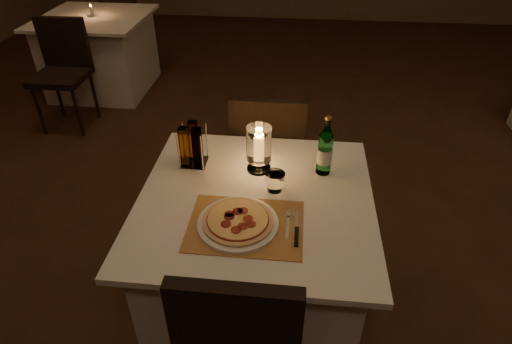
# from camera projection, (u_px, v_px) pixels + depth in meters

# --- Properties ---
(floor) EXTENTS (8.00, 10.00, 0.02)m
(floor) POSITION_uv_depth(u_px,v_px,m) (293.00, 261.00, 2.53)
(floor) COLOR #402314
(floor) RESTS_ON ground
(main_table) EXTENTS (1.00, 1.00, 0.74)m
(main_table) POSITION_uv_depth(u_px,v_px,m) (256.00, 258.00, 2.03)
(main_table) COLOR silver
(main_table) RESTS_ON ground
(chair_far) EXTENTS (0.42, 0.42, 0.90)m
(chair_far) POSITION_uv_depth(u_px,v_px,m) (268.00, 147.00, 2.51)
(chair_far) COLOR black
(chair_far) RESTS_ON ground
(placemat) EXTENTS (0.45, 0.34, 0.00)m
(placemat) POSITION_uv_depth(u_px,v_px,m) (246.00, 226.00, 1.67)
(placemat) COLOR #AA743B
(placemat) RESTS_ON main_table
(plate) EXTENTS (0.32, 0.32, 0.01)m
(plate) POSITION_uv_depth(u_px,v_px,m) (238.00, 223.00, 1.67)
(plate) COLOR white
(plate) RESTS_ON placemat
(pizza) EXTENTS (0.28, 0.28, 0.02)m
(pizza) POSITION_uv_depth(u_px,v_px,m) (238.00, 220.00, 1.66)
(pizza) COLOR #D8B77F
(pizza) RESTS_ON plate
(fork) EXTENTS (0.02, 0.18, 0.00)m
(fork) POSITION_uv_depth(u_px,v_px,m) (288.00, 222.00, 1.69)
(fork) COLOR silver
(fork) RESTS_ON placemat
(knife) EXTENTS (0.02, 0.22, 0.01)m
(knife) POSITION_uv_depth(u_px,v_px,m) (297.00, 233.00, 1.63)
(knife) COLOR black
(knife) RESTS_ON placemat
(tumbler) EXTENTS (0.09, 0.09, 0.09)m
(tumbler) POSITION_uv_depth(u_px,v_px,m) (275.00, 182.00, 1.84)
(tumbler) COLOR white
(tumbler) RESTS_ON main_table
(water_bottle) EXTENTS (0.07, 0.07, 0.29)m
(water_bottle) POSITION_uv_depth(u_px,v_px,m) (325.00, 151.00, 1.91)
(water_bottle) COLOR #61B578
(water_bottle) RESTS_ON main_table
(hurricane_candle) EXTENTS (0.11, 0.11, 0.22)m
(hurricane_candle) POSITION_uv_depth(u_px,v_px,m) (259.00, 146.00, 1.92)
(hurricane_candle) COLOR white
(hurricane_candle) RESTS_ON main_table
(cruet_caddy) EXTENTS (0.12, 0.12, 0.21)m
(cruet_caddy) POSITION_uv_depth(u_px,v_px,m) (192.00, 147.00, 1.97)
(cruet_caddy) COLOR white
(cruet_caddy) RESTS_ON main_table
(neighbor_table_left) EXTENTS (1.00, 1.00, 0.74)m
(neighbor_table_left) POSITION_uv_depth(u_px,v_px,m) (101.00, 53.00, 4.28)
(neighbor_table_left) COLOR silver
(neighbor_table_left) RESTS_ON ground
(neighbor_chair_la) EXTENTS (0.42, 0.42, 0.90)m
(neighbor_chair_la) POSITION_uv_depth(u_px,v_px,m) (63.00, 63.00, 3.60)
(neighbor_chair_la) COLOR black
(neighbor_chair_la) RESTS_ON ground
(neighbor_chair_lb) EXTENTS (0.42, 0.42, 0.90)m
(neighbor_chair_lb) POSITION_uv_depth(u_px,v_px,m) (123.00, 16.00, 4.76)
(neighbor_chair_lb) COLOR black
(neighbor_chair_lb) RESTS_ON ground
(neighbor_candle_left) EXTENTS (0.03, 0.03, 0.11)m
(neighbor_candle_left) POSITION_uv_depth(u_px,v_px,m) (92.00, 11.00, 4.04)
(neighbor_candle_left) COLOR white
(neighbor_candle_left) RESTS_ON neighbor_table_left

